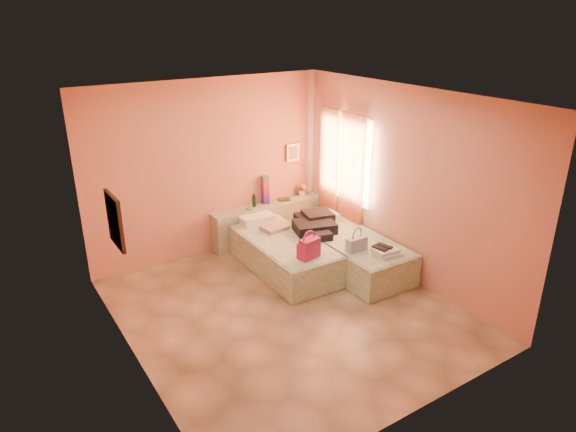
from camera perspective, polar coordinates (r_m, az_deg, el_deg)
name	(u,v)px	position (r m, az deg, el deg)	size (l,w,h in m)	color
ground	(287,310)	(6.96, -0.10, -10.45)	(4.50, 4.50, 0.00)	tan
room_walls	(277,169)	(6.75, -1.26, 5.24)	(4.02, 4.51, 2.81)	tan
headboard_ledge	(268,222)	(8.85, -2.19, -0.67)	(2.05, 0.30, 0.65)	#A6AF8F
bed_left	(283,254)	(7.89, -0.59, -4.21)	(0.90, 2.00, 0.50)	beige
bed_right	(351,253)	(7.98, 7.01, -4.07)	(0.90, 2.00, 0.50)	beige
water_bottle	(254,201)	(8.61, -3.80, 1.72)	(0.06, 0.06, 0.22)	#163D21
rainbow_box	(265,190)	(8.71, -2.54, 2.92)	(0.11, 0.11, 0.48)	#B1154C
small_dish	(250,208)	(8.54, -4.28, 0.88)	(0.13, 0.13, 0.03)	#559C7A
green_book	(284,200)	(8.91, -0.45, 1.85)	(0.20, 0.14, 0.03)	#244327
flower_vase	(302,189)	(9.10, 1.55, 3.05)	(0.20, 0.20, 0.26)	white
magenta_handbag	(309,248)	(7.15, 2.32, -3.57)	(0.31, 0.18, 0.29)	#B1154C
khaki_garment	(274,228)	(8.09, -1.51, -1.31)	(0.38, 0.30, 0.06)	tan
clothes_pile	(318,225)	(8.04, 3.31, -0.96)	(0.68, 0.68, 0.20)	black
blue_handbag	(357,244)	(7.45, 7.63, -3.10)	(0.31, 0.13, 0.20)	#3E5795
towel_stack	(387,252)	(7.40, 10.96, -3.92)	(0.35, 0.30, 0.10)	white
sandal_pair	(383,247)	(7.37, 10.47, -3.43)	(0.17, 0.23, 0.02)	black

